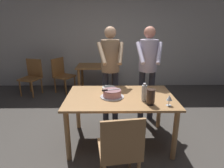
{
  "coord_description": "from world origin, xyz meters",
  "views": [
    {
      "loc": [
        -0.15,
        -2.6,
        1.76
      ],
      "look_at": [
        -0.12,
        0.12,
        0.9
      ],
      "focal_mm": 30.63,
      "sensor_mm": 36.0,
      "label": 1
    }
  ],
  "objects_px": {
    "cake_on_platter": "(112,94)",
    "background_chair_0": "(32,76)",
    "plate_stack": "(109,89)",
    "hurricane_lamp": "(151,97)",
    "background_table": "(97,72)",
    "water_bottle": "(144,93)",
    "person_cutting_cake": "(110,64)",
    "background_chair_1": "(62,74)",
    "cake_knife": "(107,90)",
    "chair_near_side": "(120,149)",
    "wine_glass_near": "(169,98)",
    "person_standing_beside": "(148,64)",
    "main_dining_table": "(120,103)"
  },
  "relations": [
    {
      "from": "person_cutting_cake",
      "to": "background_chair_0",
      "type": "xyz_separation_m",
      "value": [
        -2.01,
        1.44,
        -0.58
      ]
    },
    {
      "from": "plate_stack",
      "to": "person_cutting_cake",
      "type": "relative_size",
      "value": 0.13
    },
    {
      "from": "wine_glass_near",
      "to": "person_cutting_cake",
      "type": "height_order",
      "value": "person_cutting_cake"
    },
    {
      "from": "main_dining_table",
      "to": "cake_on_platter",
      "type": "xyz_separation_m",
      "value": [
        -0.12,
        -0.03,
        0.15
      ]
    },
    {
      "from": "main_dining_table",
      "to": "person_cutting_cake",
      "type": "height_order",
      "value": "person_cutting_cake"
    },
    {
      "from": "main_dining_table",
      "to": "person_standing_beside",
      "type": "height_order",
      "value": "person_standing_beside"
    },
    {
      "from": "main_dining_table",
      "to": "wine_glass_near",
      "type": "height_order",
      "value": "wine_glass_near"
    },
    {
      "from": "cake_on_platter",
      "to": "water_bottle",
      "type": "bearing_deg",
      "value": -17.81
    },
    {
      "from": "water_bottle",
      "to": "hurricane_lamp",
      "type": "height_order",
      "value": "water_bottle"
    },
    {
      "from": "cake_knife",
      "to": "chair_near_side",
      "type": "xyz_separation_m",
      "value": [
        0.14,
        -0.82,
        -0.37
      ]
    },
    {
      "from": "cake_knife",
      "to": "hurricane_lamp",
      "type": "height_order",
      "value": "hurricane_lamp"
    },
    {
      "from": "cake_on_platter",
      "to": "wine_glass_near",
      "type": "relative_size",
      "value": 2.36
    },
    {
      "from": "wine_glass_near",
      "to": "background_chair_1",
      "type": "bearing_deg",
      "value": 127.29
    },
    {
      "from": "hurricane_lamp",
      "to": "plate_stack",
      "type": "bearing_deg",
      "value": 133.29
    },
    {
      "from": "cake_knife",
      "to": "person_cutting_cake",
      "type": "relative_size",
      "value": 0.15
    },
    {
      "from": "wine_glass_near",
      "to": "hurricane_lamp",
      "type": "xyz_separation_m",
      "value": [
        -0.23,
        0.04,
        0.0
      ]
    },
    {
      "from": "cake_knife",
      "to": "person_standing_beside",
      "type": "distance_m",
      "value": 1.09
    },
    {
      "from": "main_dining_table",
      "to": "background_chair_1",
      "type": "bearing_deg",
      "value": 121.37
    },
    {
      "from": "person_cutting_cake",
      "to": "person_standing_beside",
      "type": "distance_m",
      "value": 0.67
    },
    {
      "from": "person_cutting_cake",
      "to": "background_chair_1",
      "type": "relative_size",
      "value": 1.91
    },
    {
      "from": "person_standing_beside",
      "to": "chair_near_side",
      "type": "bearing_deg",
      "value": -109.59
    },
    {
      "from": "plate_stack",
      "to": "wine_glass_near",
      "type": "bearing_deg",
      "value": -38.25
    },
    {
      "from": "main_dining_table",
      "to": "cake_on_platter",
      "type": "bearing_deg",
      "value": -165.33
    },
    {
      "from": "plate_stack",
      "to": "main_dining_table",
      "type": "bearing_deg",
      "value": -59.05
    },
    {
      "from": "background_chair_1",
      "to": "plate_stack",
      "type": "bearing_deg",
      "value": -58.57
    },
    {
      "from": "cake_knife",
      "to": "plate_stack",
      "type": "distance_m",
      "value": 0.34
    },
    {
      "from": "wine_glass_near",
      "to": "background_chair_0",
      "type": "xyz_separation_m",
      "value": [
        -2.76,
        2.48,
        -0.36
      ]
    },
    {
      "from": "main_dining_table",
      "to": "wine_glass_near",
      "type": "distance_m",
      "value": 0.73
    },
    {
      "from": "plate_stack",
      "to": "cake_on_platter",
      "type": "bearing_deg",
      "value": -81.44
    },
    {
      "from": "hurricane_lamp",
      "to": "background_chair_0",
      "type": "bearing_deg",
      "value": 135.87
    },
    {
      "from": "cake_on_platter",
      "to": "background_table",
      "type": "distance_m",
      "value": 2.27
    },
    {
      "from": "cake_knife",
      "to": "background_chair_1",
      "type": "distance_m",
      "value": 2.7
    },
    {
      "from": "plate_stack",
      "to": "background_table",
      "type": "bearing_deg",
      "value": 99.47
    },
    {
      "from": "plate_stack",
      "to": "water_bottle",
      "type": "xyz_separation_m",
      "value": [
        0.48,
        -0.44,
        0.09
      ]
    },
    {
      "from": "hurricane_lamp",
      "to": "chair_near_side",
      "type": "distance_m",
      "value": 0.8
    },
    {
      "from": "cake_on_platter",
      "to": "plate_stack",
      "type": "xyz_separation_m",
      "value": [
        -0.05,
        0.3,
        -0.03
      ]
    },
    {
      "from": "main_dining_table",
      "to": "cake_knife",
      "type": "bearing_deg",
      "value": -163.54
    },
    {
      "from": "person_cutting_cake",
      "to": "person_standing_beside",
      "type": "bearing_deg",
      "value": 2.57
    },
    {
      "from": "person_standing_beside",
      "to": "background_chair_1",
      "type": "bearing_deg",
      "value": 140.79
    },
    {
      "from": "wine_glass_near",
      "to": "water_bottle",
      "type": "distance_m",
      "value": 0.34
    },
    {
      "from": "plate_stack",
      "to": "hurricane_lamp",
      "type": "xyz_separation_m",
      "value": [
        0.54,
        -0.57,
        0.08
      ]
    },
    {
      "from": "chair_near_side",
      "to": "cake_knife",
      "type": "bearing_deg",
      "value": 99.93
    },
    {
      "from": "cake_on_platter",
      "to": "background_chair_0",
      "type": "height_order",
      "value": "background_chair_0"
    },
    {
      "from": "main_dining_table",
      "to": "background_chair_0",
      "type": "relative_size",
      "value": 1.73
    },
    {
      "from": "plate_stack",
      "to": "chair_near_side",
      "type": "relative_size",
      "value": 0.24
    },
    {
      "from": "main_dining_table",
      "to": "chair_near_side",
      "type": "distance_m",
      "value": 0.89
    },
    {
      "from": "cake_on_platter",
      "to": "plate_stack",
      "type": "height_order",
      "value": "cake_on_platter"
    },
    {
      "from": "wine_glass_near",
      "to": "background_chair_1",
      "type": "height_order",
      "value": "background_chair_1"
    },
    {
      "from": "wine_glass_near",
      "to": "background_table",
      "type": "xyz_separation_m",
      "value": [
        -1.09,
        2.54,
        -0.28
      ]
    },
    {
      "from": "water_bottle",
      "to": "person_standing_beside",
      "type": "height_order",
      "value": "person_standing_beside"
    }
  ]
}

